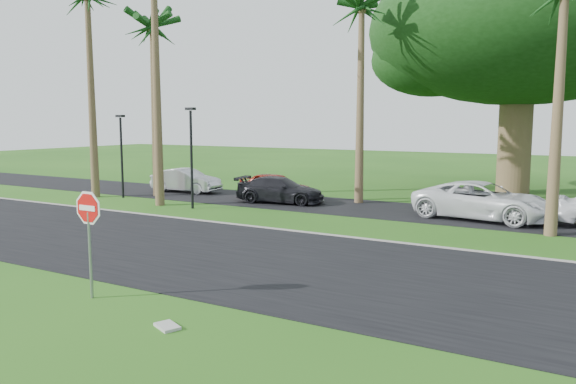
% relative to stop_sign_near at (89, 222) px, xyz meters
% --- Properties ---
extents(ground, '(120.00, 120.00, 0.00)m').
position_rel_stop_sign_near_xyz_m(ground, '(-0.50, 3.00, -1.77)').
color(ground, '#204F13').
rests_on(ground, ground).
extents(road, '(120.00, 8.00, 0.02)m').
position_rel_stop_sign_near_xyz_m(road, '(-0.50, 5.00, -1.76)').
color(road, black).
rests_on(road, ground).
extents(parking_strip, '(120.00, 5.00, 0.02)m').
position_rel_stop_sign_near_xyz_m(parking_strip, '(-0.50, 15.50, -1.76)').
color(parking_strip, black).
rests_on(parking_strip, ground).
extents(curb, '(120.00, 0.12, 0.06)m').
position_rel_stop_sign_near_xyz_m(curb, '(-0.50, 9.05, -1.74)').
color(curb, gray).
rests_on(curb, ground).
extents(stop_sign_near, '(1.05, 0.07, 2.62)m').
position_rel_stop_sign_near_xyz_m(stop_sign_near, '(0.00, 0.00, 0.00)').
color(stop_sign_near, gray).
rests_on(stop_sign_near, ground).
extents(palm_left_far, '(5.00, 5.00, 11.50)m').
position_rel_stop_sign_near_xyz_m(palm_left_far, '(-13.50, 12.00, 8.36)').
color(palm_left_far, brown).
rests_on(palm_left_far, ground).
extents(palm_left_mid, '(5.00, 5.00, 10.00)m').
position_rel_stop_sign_near_xyz_m(palm_left_mid, '(-11.00, 14.00, 6.90)').
color(palm_left_mid, brown).
rests_on(palm_left_mid, ground).
extents(palm_center, '(5.00, 5.00, 10.50)m').
position_rel_stop_sign_near_xyz_m(palm_center, '(-0.50, 17.00, 7.39)').
color(palm_center, brown).
rests_on(palm_center, ground).
extents(canopy_tree, '(16.50, 16.50, 13.12)m').
position_rel_stop_sign_near_xyz_m(canopy_tree, '(5.50, 25.00, 7.17)').
color(canopy_tree, brown).
rests_on(canopy_tree, ground).
extents(streetlight_left, '(0.45, 0.25, 4.34)m').
position_rel_stop_sign_near_xyz_m(streetlight_left, '(-12.00, 12.50, 0.72)').
color(streetlight_left, black).
rests_on(streetlight_left, ground).
extents(streetlight_right, '(0.45, 0.25, 4.64)m').
position_rel_stop_sign_near_xyz_m(streetlight_right, '(-6.50, 11.50, 0.88)').
color(streetlight_right, black).
rests_on(streetlight_right, ground).
extents(car_silver, '(4.14, 1.77, 1.33)m').
position_rel_stop_sign_near_xyz_m(car_silver, '(-10.54, 15.86, -1.11)').
color(car_silver, '#ABACB2').
rests_on(car_silver, ground).
extents(car_red, '(3.99, 1.76, 1.33)m').
position_rel_stop_sign_near_xyz_m(car_red, '(-4.86, 16.16, -1.11)').
color(car_red, maroon).
rests_on(car_red, ground).
extents(car_dark, '(4.61, 2.48, 1.27)m').
position_rel_stop_sign_near_xyz_m(car_dark, '(-3.84, 14.99, -1.14)').
color(car_dark, black).
rests_on(car_dark, ground).
extents(car_minivan, '(5.83, 3.24, 1.54)m').
position_rel_stop_sign_near_xyz_m(car_minivan, '(5.76, 15.11, -1.00)').
color(car_minivan, white).
rests_on(car_minivan, ground).
extents(utility_slab, '(0.64, 0.54, 0.06)m').
position_rel_stop_sign_near_xyz_m(utility_slab, '(2.79, -0.57, -1.74)').
color(utility_slab, '#A0A299').
rests_on(utility_slab, ground).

